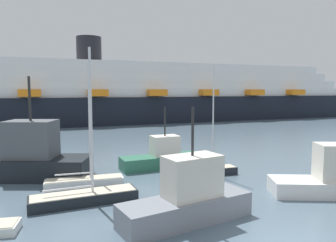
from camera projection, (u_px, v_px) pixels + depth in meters
sailboat_0 at (208, 170)px, 22.34m from camera, size 4.16×1.15×7.73m
sailboat_1 at (84, 196)px, 16.79m from camera, size 5.70×1.99×8.21m
sailboat_2 at (85, 180)px, 19.92m from camera, size 4.81×1.23×7.66m
fishing_boat_0 at (162, 157)px, 24.50m from camera, size 6.45×2.47×4.70m
fishing_boat_2 at (188, 198)px, 14.44m from camera, size 6.59×3.32×5.26m
fishing_boat_3 at (28, 158)px, 21.61m from camera, size 9.02×5.45×6.94m
channel_buoy_0 at (30, 163)px, 24.82m from camera, size 0.56×0.56×1.65m
cruise_ship at (170, 95)px, 62.61m from camera, size 87.65×18.14×15.41m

